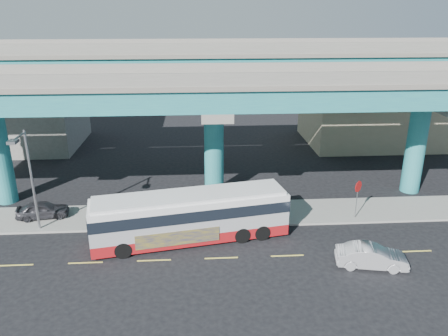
{
  "coord_description": "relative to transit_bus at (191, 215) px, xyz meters",
  "views": [
    {
      "loc": [
        -1.31,
        -22.94,
        14.03
      ],
      "look_at": [
        0.45,
        4.0,
        4.17
      ],
      "focal_mm": 35.0,
      "sensor_mm": 36.0,
      "label": 1
    }
  ],
  "objects": [
    {
      "name": "stop_sign",
      "position": [
        11.54,
        2.09,
        0.44
      ],
      "size": [
        0.67,
        0.56,
        2.8
      ],
      "rotation": [
        0.0,
        0.0,
        0.3
      ],
      "color": "gray",
      "rests_on": "sidewalk"
    },
    {
      "name": "street_lamp",
      "position": [
        -10.2,
        1.38,
        2.91
      ],
      "size": [
        0.5,
        2.28,
        6.85
      ],
      "color": "gray",
      "rests_on": "sidewalk"
    },
    {
      "name": "sidewalk",
      "position": [
        1.8,
        3.41,
        -1.67
      ],
      "size": [
        70.0,
        4.0,
        0.15
      ],
      "primitive_type": "cube",
      "color": "gray",
      "rests_on": "ground"
    },
    {
      "name": "sedan",
      "position": [
        10.36,
        -3.84,
        -1.09
      ],
      "size": [
        2.91,
        4.54,
        1.32
      ],
      "primitive_type": "imported",
      "rotation": [
        0.0,
        0.0,
        1.38
      ],
      "color": "#A2A1A6",
      "rests_on": "ground"
    },
    {
      "name": "building_beige",
      "position": [
        19.8,
        20.89,
        1.76
      ],
      "size": [
        14.0,
        10.23,
        7.0
      ],
      "color": "tan",
      "rests_on": "ground"
    },
    {
      "name": "parked_car",
      "position": [
        -10.45,
        3.56,
        -1.0
      ],
      "size": [
        2.44,
        3.92,
        1.2
      ],
      "primitive_type": "imported",
      "rotation": [
        0.0,
        0.0,
        1.72
      ],
      "color": "#2F2E33",
      "rests_on": "sidewalk"
    },
    {
      "name": "transit_bus",
      "position": [
        0.0,
        0.0,
        0.0
      ],
      "size": [
        12.69,
        4.92,
        3.19
      ],
      "rotation": [
        0.0,
        0.0,
        0.19
      ],
      "color": "maroon",
      "rests_on": "ground"
    },
    {
      "name": "lane_markings",
      "position": [
        1.8,
        -2.39,
        -1.74
      ],
      "size": [
        58.0,
        0.12,
        0.01
      ],
      "color": "#D8C64C",
      "rests_on": "ground"
    },
    {
      "name": "building_concrete",
      "position": [
        -18.2,
        21.91,
        2.75
      ],
      "size": [
        12.0,
        10.0,
        9.0
      ],
      "primitive_type": "cube",
      "color": "gray",
      "rests_on": "ground"
    },
    {
      "name": "viaduct",
      "position": [
        1.8,
        7.02,
        7.39
      ],
      "size": [
        52.0,
        12.4,
        11.7
      ],
      "color": "#206979",
      "rests_on": "ground"
    },
    {
      "name": "ground",
      "position": [
        1.8,
        -2.09,
        -1.75
      ],
      "size": [
        120.0,
        120.0,
        0.0
      ],
      "primitive_type": "plane",
      "color": "black",
      "rests_on": "ground"
    }
  ]
}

